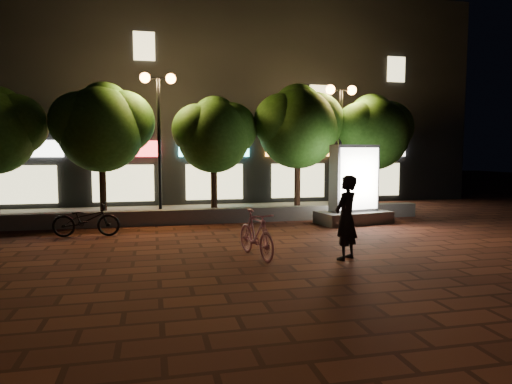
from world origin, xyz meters
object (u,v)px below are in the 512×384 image
object	(u,v)px
tree_mid	(215,132)
street_lamp_right	(341,115)
scooter_pink	(256,234)
tree_right	(299,124)
rider	(346,218)
tree_left	(103,124)
scooter_parked	(86,220)
tree_far_right	(373,130)
ad_kiosk	(354,192)
street_lamp_left	(159,108)

from	to	relation	value
tree_mid	street_lamp_right	bearing A→B (deg)	-3.04
tree_mid	scooter_pink	bearing A→B (deg)	-89.87
tree_right	rider	distance (m)	8.03
tree_mid	tree_right	bearing A→B (deg)	0.00
tree_left	tree_mid	xyz separation A→B (m)	(4.00, -0.00, -0.23)
rider	tree_mid	bearing A→B (deg)	-112.58
tree_mid	scooter_pink	xyz separation A→B (m)	(0.02, -6.86, -2.66)
street_lamp_right	scooter_parked	distance (m)	10.20
tree_left	tree_far_right	bearing A→B (deg)	-0.00
scooter_pink	rider	bearing A→B (deg)	-28.99
tree_far_right	ad_kiosk	xyz separation A→B (m)	(-2.06, -2.64, -2.28)
tree_mid	tree_far_right	size ratio (longest dim) A/B	0.95
tree_right	scooter_parked	distance (m)	8.72
tree_mid	tree_far_right	distance (m)	6.50
street_lamp_right	tree_far_right	bearing A→B (deg)	9.61
tree_right	ad_kiosk	world-z (taller)	tree_right
street_lamp_right	scooter_parked	bearing A→B (deg)	-162.42
tree_left	tree_right	xyz separation A→B (m)	(7.30, 0.00, 0.12)
scooter_pink	scooter_parked	distance (m)	5.62
tree_mid	scooter_parked	xyz separation A→B (m)	(-4.22, -3.17, -2.72)
tree_right	ad_kiosk	size ratio (longest dim) A/B	1.87
tree_mid	scooter_pink	size ratio (longest dim) A/B	2.43
tree_mid	rider	size ratio (longest dim) A/B	2.32
tree_right	tree_left	bearing A→B (deg)	-180.00
scooter_parked	tree_right	bearing A→B (deg)	-62.72
tree_right	scooter_parked	xyz separation A→B (m)	(-7.52, -3.17, -3.07)
tree_far_right	street_lamp_left	bearing A→B (deg)	-178.24
tree_far_right	rider	world-z (taller)	tree_far_right
tree_left	scooter_parked	size ratio (longest dim) A/B	2.57
street_lamp_right	ad_kiosk	distance (m)	3.71
street_lamp_left	scooter_parked	bearing A→B (deg)	-126.74
ad_kiosk	rider	xyz separation A→B (m)	(-2.46, -4.84, -0.12)
street_lamp_right	rider	size ratio (longest dim) A/B	2.57
ad_kiosk	rider	size ratio (longest dim) A/B	1.40
scooter_pink	rider	distance (m)	2.11
ad_kiosk	scooter_parked	size ratio (longest dim) A/B	1.43
tree_left	tree_right	distance (m)	7.30
tree_left	street_lamp_left	size ratio (longest dim) A/B	0.94
street_lamp_right	rider	world-z (taller)	street_lamp_right
rider	scooter_parked	distance (m)	7.57
tree_right	scooter_parked	bearing A→B (deg)	-157.17
tree_left	tree_far_right	xyz separation A→B (m)	(10.50, -0.00, -0.08)
tree_mid	rider	xyz separation A→B (m)	(1.99, -7.48, -2.25)
street_lamp_left	ad_kiosk	bearing A→B (deg)	-20.12
rider	tree_right	bearing A→B (deg)	-137.45
tree_far_right	scooter_pink	size ratio (longest dim) A/B	2.57
rider	scooter_parked	world-z (taller)	rider
scooter_parked	ad_kiosk	bearing A→B (deg)	-82.08
tree_right	street_lamp_right	world-z (taller)	tree_right
tree_far_right	scooter_pink	world-z (taller)	tree_far_right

